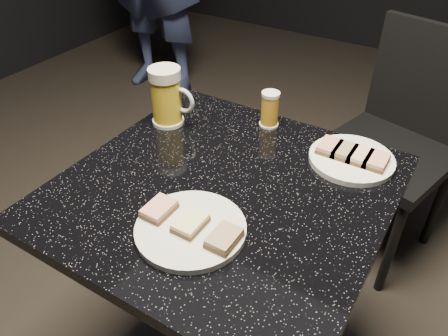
{
  "coord_description": "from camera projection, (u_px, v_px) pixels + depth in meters",
  "views": [
    {
      "loc": [
        0.4,
        -0.65,
        1.37
      ],
      "look_at": [
        0.0,
        0.0,
        0.8
      ],
      "focal_mm": 35.0,
      "sensor_mm": 36.0,
      "label": 1
    }
  ],
  "objects": [
    {
      "name": "plate_large",
      "position": [
        191.0,
        229.0,
        0.86
      ],
      "size": [
        0.22,
        0.22,
        0.01
      ],
      "primitive_type": "cylinder",
      "color": "silver",
      "rests_on": "table"
    },
    {
      "name": "plate_small",
      "position": [
        351.0,
        159.0,
        1.05
      ],
      "size": [
        0.2,
        0.2,
        0.01
      ],
      "primitive_type": "cylinder",
      "color": "white",
      "rests_on": "table"
    },
    {
      "name": "table",
      "position": [
        224.0,
        259.0,
        1.12
      ],
      "size": [
        0.7,
        0.7,
        0.75
      ],
      "color": "black",
      "rests_on": "floor"
    },
    {
      "name": "beer_mug",
      "position": [
        167.0,
        96.0,
        1.15
      ],
      "size": [
        0.13,
        0.09,
        0.16
      ],
      "color": "white",
      "rests_on": "table"
    },
    {
      "name": "beer_tumbler",
      "position": [
        270.0,
        109.0,
        1.16
      ],
      "size": [
        0.05,
        0.05,
        0.1
      ],
      "color": "white",
      "rests_on": "table"
    },
    {
      "name": "chair",
      "position": [
        400.0,
        135.0,
        1.62
      ],
      "size": [
        0.52,
        0.52,
        0.88
      ],
      "color": "black",
      "rests_on": "floor"
    },
    {
      "name": "canapes_on_plate_large",
      "position": [
        190.0,
        223.0,
        0.85
      ],
      "size": [
        0.2,
        0.07,
        0.02
      ],
      "color": "#4C3521",
      "rests_on": "plate_large"
    },
    {
      "name": "canapes_on_plate_small",
      "position": [
        353.0,
        154.0,
        1.04
      ],
      "size": [
        0.16,
        0.07,
        0.02
      ],
      "color": "#4C3521",
      "rests_on": "plate_small"
    }
  ]
}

